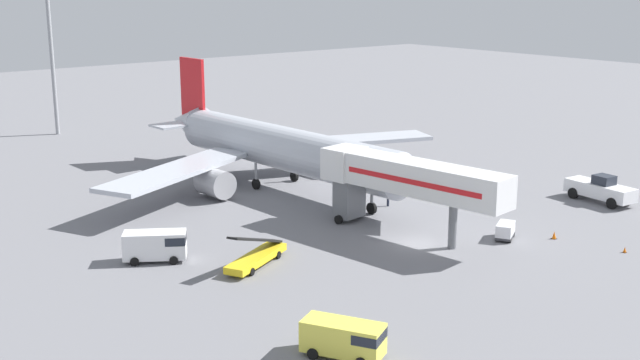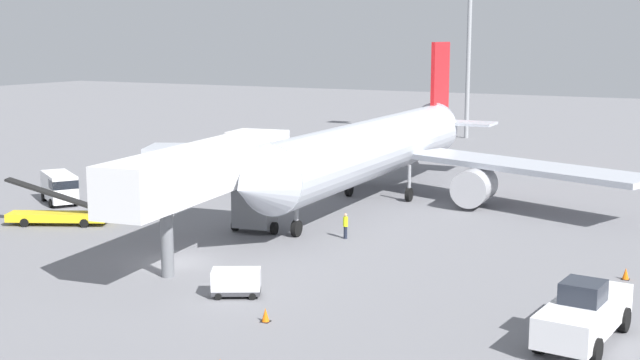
{
  "view_description": "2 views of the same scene",
  "coord_description": "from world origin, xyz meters",
  "px_view_note": "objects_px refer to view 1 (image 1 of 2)",
  "views": [
    {
      "loc": [
        -46.72,
        -44.54,
        21.49
      ],
      "look_at": [
        1.3,
        14.64,
        2.4
      ],
      "focal_mm": 45.31,
      "sensor_mm": 36.0,
      "label": 1
    },
    {
      "loc": [
        29.47,
        -38.16,
        12.94
      ],
      "look_at": [
        1.86,
        13.94,
        2.91
      ],
      "focal_mm": 47.59,
      "sensor_mm": 36.0,
      "label": 2
    }
  ],
  "objects_px": {
    "safety_cone_alpha": "(512,178)",
    "safety_cone_charlie": "(625,250)",
    "airplane_at_gate": "(278,148)",
    "service_van_far_right": "(345,338)",
    "apron_light_mast": "(48,12)",
    "service_van_rear_left": "(157,245)",
    "belt_loader_truck": "(256,256)",
    "safety_cone_bravo": "(554,235)",
    "jet_bridge": "(402,178)",
    "ground_crew_worker_foreground": "(388,197)",
    "baggage_cart_outer_left": "(505,230)",
    "pushback_tug": "(600,189)"
  },
  "relations": [
    {
      "from": "safety_cone_bravo",
      "to": "apron_light_mast",
      "type": "distance_m",
      "value": 76.08
    },
    {
      "from": "airplane_at_gate",
      "to": "safety_cone_alpha",
      "type": "bearing_deg",
      "value": -34.1
    },
    {
      "from": "pushback_tug",
      "to": "safety_cone_bravo",
      "type": "height_order",
      "value": "pushback_tug"
    },
    {
      "from": "jet_bridge",
      "to": "safety_cone_alpha",
      "type": "distance_m",
      "value": 24.02
    },
    {
      "from": "ground_crew_worker_foreground",
      "to": "safety_cone_bravo",
      "type": "relative_size",
      "value": 2.58
    },
    {
      "from": "belt_loader_truck",
      "to": "baggage_cart_outer_left",
      "type": "height_order",
      "value": "belt_loader_truck"
    },
    {
      "from": "jet_bridge",
      "to": "safety_cone_charlie",
      "type": "relative_size",
      "value": 38.02
    },
    {
      "from": "belt_loader_truck",
      "to": "airplane_at_gate",
      "type": "bearing_deg",
      "value": 49.79
    },
    {
      "from": "airplane_at_gate",
      "to": "safety_cone_charlie",
      "type": "xyz_separation_m",
      "value": [
        9.0,
        -34.95,
        -3.9
      ]
    },
    {
      "from": "airplane_at_gate",
      "to": "safety_cone_alpha",
      "type": "relative_size",
      "value": 66.27
    },
    {
      "from": "baggage_cart_outer_left",
      "to": "safety_cone_charlie",
      "type": "height_order",
      "value": "baggage_cart_outer_left"
    },
    {
      "from": "safety_cone_bravo",
      "to": "service_van_rear_left",
      "type": "bearing_deg",
      "value": 150.56
    },
    {
      "from": "safety_cone_charlie",
      "to": "jet_bridge",
      "type": "bearing_deg",
      "value": 125.86
    },
    {
      "from": "baggage_cart_outer_left",
      "to": "safety_cone_bravo",
      "type": "distance_m",
      "value": 4.22
    },
    {
      "from": "pushback_tug",
      "to": "safety_cone_bravo",
      "type": "relative_size",
      "value": 11.14
    },
    {
      "from": "belt_loader_truck",
      "to": "apron_light_mast",
      "type": "distance_m",
      "value": 64.92
    },
    {
      "from": "pushback_tug",
      "to": "baggage_cart_outer_left",
      "type": "bearing_deg",
      "value": -174.67
    },
    {
      "from": "baggage_cart_outer_left",
      "to": "safety_cone_alpha",
      "type": "xyz_separation_m",
      "value": [
        16.86,
        12.35,
        -0.46
      ]
    },
    {
      "from": "jet_bridge",
      "to": "ground_crew_worker_foreground",
      "type": "bearing_deg",
      "value": 53.21
    },
    {
      "from": "service_van_far_right",
      "to": "safety_cone_charlie",
      "type": "bearing_deg",
      "value": -0.37
    },
    {
      "from": "apron_light_mast",
      "to": "service_van_rear_left",
      "type": "bearing_deg",
      "value": -104.22
    },
    {
      "from": "service_van_rear_left",
      "to": "ground_crew_worker_foreground",
      "type": "bearing_deg",
      "value": -0.01
    },
    {
      "from": "service_van_rear_left",
      "to": "airplane_at_gate",
      "type": "bearing_deg",
      "value": 31.44
    },
    {
      "from": "ground_crew_worker_foreground",
      "to": "safety_cone_bravo",
      "type": "distance_m",
      "value": 16.73
    },
    {
      "from": "baggage_cart_outer_left",
      "to": "ground_crew_worker_foreground",
      "type": "bearing_deg",
      "value": 92.57
    },
    {
      "from": "pushback_tug",
      "to": "service_van_far_right",
      "type": "height_order",
      "value": "pushback_tug"
    },
    {
      "from": "airplane_at_gate",
      "to": "belt_loader_truck",
      "type": "height_order",
      "value": "airplane_at_gate"
    },
    {
      "from": "belt_loader_truck",
      "to": "ground_crew_worker_foreground",
      "type": "xyz_separation_m",
      "value": [
        19.43,
        5.68,
        0.12
      ]
    },
    {
      "from": "airplane_at_gate",
      "to": "safety_cone_bravo",
      "type": "relative_size",
      "value": 65.95
    },
    {
      "from": "jet_bridge",
      "to": "safety_cone_bravo",
      "type": "relative_size",
      "value": 28.25
    },
    {
      "from": "pushback_tug",
      "to": "safety_cone_bravo",
      "type": "bearing_deg",
      "value": -162.82
    },
    {
      "from": "safety_cone_charlie",
      "to": "apron_light_mast",
      "type": "bearing_deg",
      "value": 101.45
    },
    {
      "from": "service_van_rear_left",
      "to": "apron_light_mast",
      "type": "xyz_separation_m",
      "value": [
        14.33,
        56.55,
        15.62
      ]
    },
    {
      "from": "safety_cone_alpha",
      "to": "baggage_cart_outer_left",
      "type": "bearing_deg",
      "value": -143.79
    },
    {
      "from": "safety_cone_bravo",
      "to": "service_van_far_right",
      "type": "bearing_deg",
      "value": -168.92
    },
    {
      "from": "service_van_far_right",
      "to": "safety_cone_charlie",
      "type": "distance_m",
      "value": 29.64
    },
    {
      "from": "safety_cone_alpha",
      "to": "safety_cone_charlie",
      "type": "bearing_deg",
      "value": -120.44
    },
    {
      "from": "airplane_at_gate",
      "to": "safety_cone_bravo",
      "type": "distance_m",
      "value": 30.44
    },
    {
      "from": "belt_loader_truck",
      "to": "safety_cone_bravo",
      "type": "xyz_separation_m",
      "value": [
        23.35,
        -10.57,
        -0.45
      ]
    },
    {
      "from": "airplane_at_gate",
      "to": "jet_bridge",
      "type": "bearing_deg",
      "value": -94.81
    },
    {
      "from": "safety_cone_bravo",
      "to": "airplane_at_gate",
      "type": "bearing_deg",
      "value": 104.53
    },
    {
      "from": "service_van_far_right",
      "to": "ground_crew_worker_foreground",
      "type": "distance_m",
      "value": 32.62
    },
    {
      "from": "baggage_cart_outer_left",
      "to": "safety_cone_bravo",
      "type": "xyz_separation_m",
      "value": [
        3.31,
        -2.58,
        -0.46
      ]
    },
    {
      "from": "service_van_rear_left",
      "to": "safety_cone_charlie",
      "type": "bearing_deg",
      "value": -36.0
    },
    {
      "from": "service_van_far_right",
      "to": "baggage_cart_outer_left",
      "type": "xyz_separation_m",
      "value": [
        24.89,
        8.1,
        -0.45
      ]
    },
    {
      "from": "airplane_at_gate",
      "to": "safety_cone_charlie",
      "type": "relative_size",
      "value": 88.76
    },
    {
      "from": "ground_crew_worker_foreground",
      "to": "safety_cone_bravo",
      "type": "height_order",
      "value": "ground_crew_worker_foreground"
    },
    {
      "from": "airplane_at_gate",
      "to": "jet_bridge",
      "type": "xyz_separation_m",
      "value": [
        -1.7,
        -20.14,
        0.85
      ]
    },
    {
      "from": "service_van_rear_left",
      "to": "safety_cone_bravo",
      "type": "bearing_deg",
      "value": -29.44
    },
    {
      "from": "airplane_at_gate",
      "to": "service_van_far_right",
      "type": "relative_size",
      "value": 8.33
    }
  ]
}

